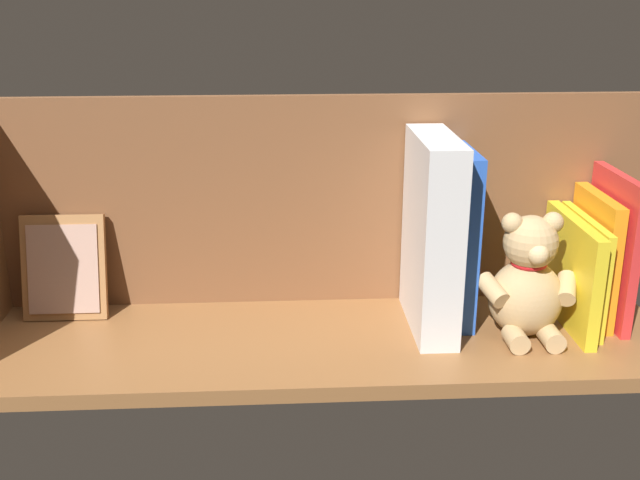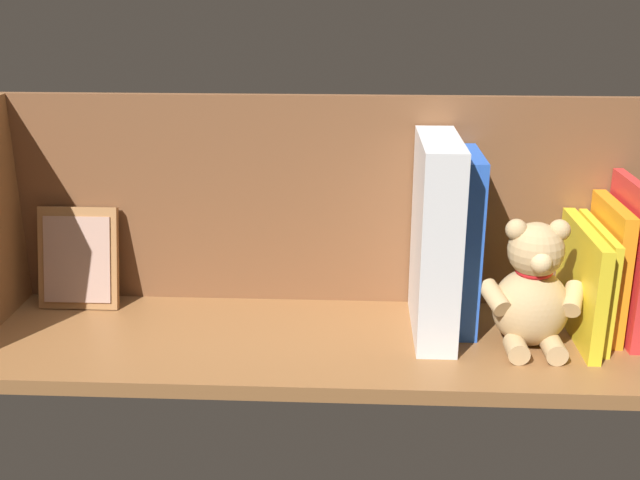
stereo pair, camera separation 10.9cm
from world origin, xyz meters
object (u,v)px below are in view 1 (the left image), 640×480
Objects in this scene: teddy_bear at (528,282)px; book_0 at (612,247)px; picture_frame_leaning at (64,268)px; dictionary_thick_white at (432,234)px.

book_0 is at bearing -159.68° from teddy_bear.
teddy_bear is 70.65cm from picture_frame_leaning.
dictionary_thick_white is at bearing -17.03° from teddy_bear.
dictionary_thick_white is 1.81× the size of picture_frame_leaning.
picture_frame_leaning is (69.81, -10.85, -0.39)cm from teddy_bear.
picture_frame_leaning is at bearing -3.65° from book_0.
dictionary_thick_white is 56.94cm from picture_frame_leaning.
book_0 is at bearing -177.23° from dictionary_thick_white.
teddy_bear is at bearing 163.28° from dictionary_thick_white.
picture_frame_leaning is (56.13, -6.74, -6.74)cm from dictionary_thick_white.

